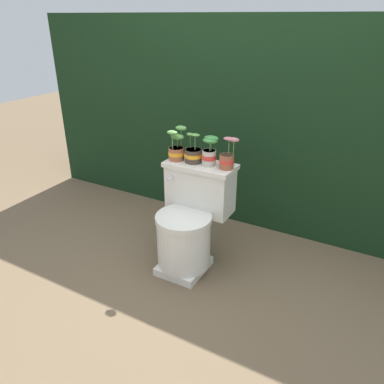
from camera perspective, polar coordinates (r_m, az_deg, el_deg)
name	(u,v)px	position (r m, az deg, el deg)	size (l,w,h in m)	color
ground_plane	(192,275)	(2.59, -0.06, -12.56)	(12.00, 12.00, 0.00)	brown
hedge_backdrop	(267,115)	(3.39, 11.43, 11.45)	(3.91, 1.05, 1.61)	black
toilet	(190,221)	(2.52, -0.30, -4.44)	(0.47, 0.53, 0.71)	silver
potted_plant_left	(177,148)	(2.52, -2.35, 6.70)	(0.11, 0.14, 0.23)	#9E5638
potted_plant_midleft	(193,154)	(2.48, 0.22, 5.81)	(0.12, 0.11, 0.20)	#47382D
potted_plant_middle	(210,152)	(2.42, 2.68, 6.08)	(0.11, 0.09, 0.20)	beige
potted_plant_midright	(227,158)	(2.38, 5.40, 5.17)	(0.12, 0.09, 0.20)	#9E5638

